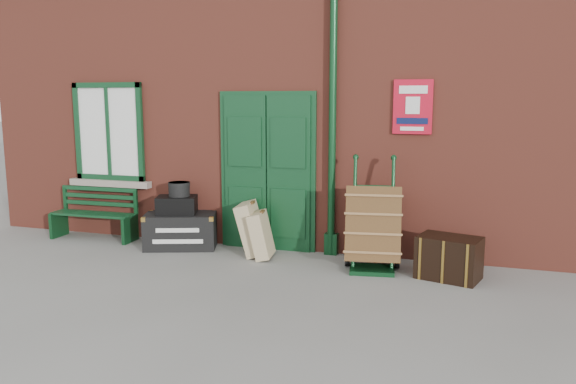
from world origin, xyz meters
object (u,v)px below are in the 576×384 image
at_px(bench, 95,212).
at_px(houdini_trunk, 181,231).
at_px(dark_trunk, 449,258).
at_px(porter_trolley, 373,227).

bearing_deg(bench, houdini_trunk, -4.95).
distance_m(bench, dark_trunk, 5.32).
distance_m(bench, porter_trolley, 4.37).
bearing_deg(dark_trunk, bench, -168.96).
xyz_separation_m(bench, dark_trunk, (5.31, -0.41, -0.15)).
height_order(porter_trolley, dark_trunk, porter_trolley).
xyz_separation_m(bench, houdini_trunk, (1.53, -0.10, -0.16)).
distance_m(bench, houdini_trunk, 1.54).
height_order(bench, porter_trolley, porter_trolley).
xyz_separation_m(porter_trolley, dark_trunk, (0.95, -0.15, -0.29)).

